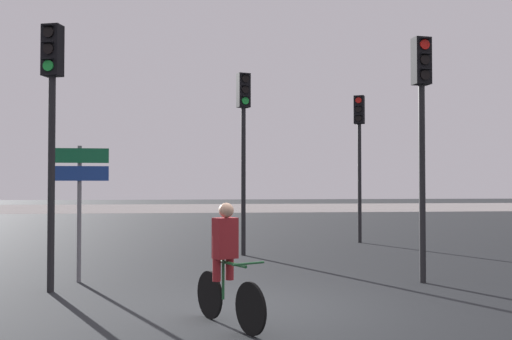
# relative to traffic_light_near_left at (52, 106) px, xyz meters

# --- Properties ---
(ground_plane) EXTENTS (120.00, 120.00, 0.00)m
(ground_plane) POSITION_rel_traffic_light_near_left_xyz_m (3.42, -1.77, -3.22)
(ground_plane) COLOR black
(water_strip) EXTENTS (80.00, 16.00, 0.01)m
(water_strip) POSITION_rel_traffic_light_near_left_xyz_m (3.42, 34.59, -3.22)
(water_strip) COLOR #9E937F
(water_strip) RESTS_ON ground
(traffic_light_near_left) EXTENTS (0.38, 0.40, 4.65)m
(traffic_light_near_left) POSITION_rel_traffic_light_near_left_xyz_m (0.00, 0.00, 0.00)
(traffic_light_near_left) COLOR black
(traffic_light_near_left) RESTS_ON ground
(traffic_light_near_right) EXTENTS (0.35, 0.37, 4.67)m
(traffic_light_near_right) POSITION_rel_traffic_light_near_left_xyz_m (6.78, 0.21, 0.01)
(traffic_light_near_right) COLOR black
(traffic_light_near_right) RESTS_ON ground
(traffic_light_center) EXTENTS (0.38, 0.40, 4.79)m
(traffic_light_center) POSITION_rel_traffic_light_near_left_xyz_m (3.74, 4.70, 0.08)
(traffic_light_center) COLOR black
(traffic_light_center) RESTS_ON ground
(traffic_light_far_right) EXTENTS (0.39, 0.41, 4.69)m
(traffic_light_far_right) POSITION_rel_traffic_light_near_left_xyz_m (7.69, 7.50, 0.03)
(traffic_light_far_right) COLOR black
(traffic_light_far_right) RESTS_ON ground
(direction_sign_post) EXTENTS (1.10, 0.13, 2.60)m
(direction_sign_post) POSITION_rel_traffic_light_near_left_xyz_m (0.29, 0.93, -1.43)
(direction_sign_post) COLOR slate
(direction_sign_post) RESTS_ON ground
(cyclist) EXTENTS (0.84, 1.54, 1.62)m
(cyclist) POSITION_rel_traffic_light_near_left_xyz_m (2.91, -2.65, -2.40)
(cyclist) COLOR black
(cyclist) RESTS_ON ground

